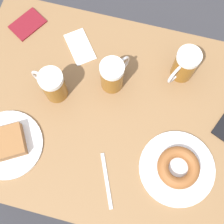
# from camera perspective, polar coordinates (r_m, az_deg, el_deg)

# --- Properties ---
(ground_plane) EXTENTS (8.00, 8.00, 0.00)m
(ground_plane) POSITION_cam_1_polar(r_m,az_deg,el_deg) (1.80, 0.00, -6.95)
(ground_plane) COLOR #333338
(table) EXTENTS (0.77, 1.08, 0.72)m
(table) POSITION_cam_1_polar(r_m,az_deg,el_deg) (1.16, 0.00, -1.16)
(table) COLOR olive
(table) RESTS_ON ground_plane
(plate_with_cake) EXTENTS (0.24, 0.24, 0.05)m
(plate_with_cake) POSITION_cam_1_polar(r_m,az_deg,el_deg) (1.12, -18.71, -5.51)
(plate_with_cake) COLOR silver
(plate_with_cake) RESTS_ON table
(plate_with_donut) EXTENTS (0.25, 0.25, 0.05)m
(plate_with_donut) POSITION_cam_1_polar(r_m,az_deg,el_deg) (1.07, 11.93, -9.95)
(plate_with_donut) COLOR silver
(plate_with_donut) RESTS_ON table
(beer_mug_left) EXTENTS (0.12, 0.09, 0.14)m
(beer_mug_left) POSITION_cam_1_polar(r_m,az_deg,el_deg) (1.08, 0.13, 6.79)
(beer_mug_left) COLOR #8C5619
(beer_mug_left) RESTS_ON table
(beer_mug_center) EXTENTS (0.12, 0.09, 0.14)m
(beer_mug_center) POSITION_cam_1_polar(r_m,az_deg,el_deg) (1.12, 13.13, 8.35)
(beer_mug_center) COLOR #8C5619
(beer_mug_center) RESTS_ON table
(beer_mug_right) EXTENTS (0.08, 0.13, 0.14)m
(beer_mug_right) POSITION_cam_1_polar(r_m,az_deg,el_deg) (1.08, -10.78, 4.89)
(beer_mug_right) COLOR #8C5619
(beer_mug_right) RESTS_ON table
(napkin_folded) EXTENTS (0.16, 0.15, 0.00)m
(napkin_folded) POSITION_cam_1_polar(r_m,az_deg,el_deg) (1.21, -5.88, 11.77)
(napkin_folded) COLOR white
(napkin_folded) RESTS_ON table
(fork) EXTENTS (0.17, 0.09, 0.00)m
(fork) POSITION_cam_1_polar(r_m,az_deg,el_deg) (1.06, -0.99, -12.43)
(fork) COLOR silver
(fork) RESTS_ON table
(passport_near_edge) EXTENTS (0.15, 0.14, 0.01)m
(passport_near_edge) POSITION_cam_1_polar(r_m,az_deg,el_deg) (1.30, -15.19, 15.24)
(passport_near_edge) COLOR maroon
(passport_near_edge) RESTS_ON table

